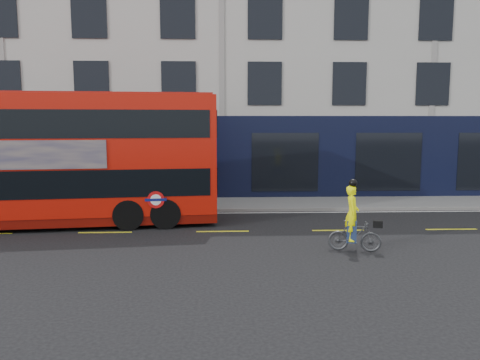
{
  "coord_description": "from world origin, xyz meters",
  "views": [
    {
      "loc": [
        -0.01,
        -14.2,
        3.78
      ],
      "look_at": [
        0.64,
        2.57,
        1.64
      ],
      "focal_mm": 35.0,
      "sensor_mm": 36.0,
      "label": 1
    }
  ],
  "objects": [
    {
      "name": "pavement",
      "position": [
        0.0,
        6.5,
        0.06
      ],
      "size": [
        60.0,
        3.0,
        0.12
      ],
      "primitive_type": "cube",
      "color": "slate",
      "rests_on": "ground"
    },
    {
      "name": "lane_dashes",
      "position": [
        0.0,
        1.5,
        0.0
      ],
      "size": [
        58.0,
        0.12,
        0.01
      ],
      "primitive_type": null,
      "color": "gold",
      "rests_on": "ground"
    },
    {
      "name": "road_edge_line",
      "position": [
        0.0,
        4.7,
        0.0
      ],
      "size": [
        58.0,
        0.1,
        0.01
      ],
      "primitive_type": "cube",
      "color": "silver",
      "rests_on": "ground"
    },
    {
      "name": "building_terrace",
      "position": [
        0.0,
        12.94,
        7.49
      ],
      "size": [
        50.0,
        10.07,
        15.0
      ],
      "color": "#B4B1A9",
      "rests_on": "ground"
    },
    {
      "name": "ground",
      "position": [
        0.0,
        0.0,
        0.0
      ],
      "size": [
        120.0,
        120.0,
        0.0
      ],
      "primitive_type": "plane",
      "color": "black",
      "rests_on": "ground"
    },
    {
      "name": "kerb",
      "position": [
        0.0,
        5.0,
        0.07
      ],
      "size": [
        60.0,
        0.12,
        0.13
      ],
      "primitive_type": "cube",
      "color": "slate",
      "rests_on": "ground"
    },
    {
      "name": "cyclist",
      "position": [
        3.8,
        -1.08,
        0.72
      ],
      "size": [
        1.57,
        0.77,
        2.12
      ],
      "rotation": [
        0.0,
        0.0,
        -0.24
      ],
      "color": "#3F4043",
      "rests_on": "ground"
    },
    {
      "name": "bus",
      "position": [
        -6.11,
        2.77,
        2.43
      ],
      "size": [
        11.97,
        3.93,
        4.74
      ],
      "rotation": [
        0.0,
        0.0,
        0.11
      ],
      "color": "#BC1207",
      "rests_on": "ground"
    }
  ]
}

